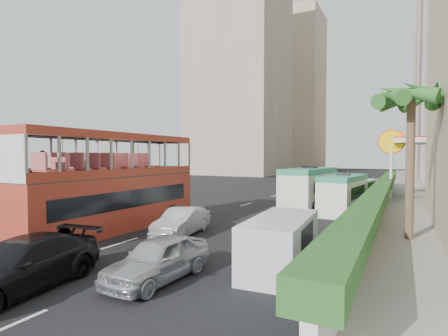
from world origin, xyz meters
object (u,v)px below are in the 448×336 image
Objects in this scene: car_silver_lane_b at (159,280)px; minibus_near at (309,188)px; van_asset at (314,205)px; minibus_far at (343,194)px; car_silver_lane_a at (182,235)px; car_black at (21,291)px; panel_van_near at (281,243)px; double_decker_bus at (113,182)px; palm_tree at (410,167)px; shell_station at (434,168)px; panel_van_far at (361,190)px.

minibus_near reaches higher than car_silver_lane_b.
minibus_far is (2.57, -2.77, 1.28)m from van_asset.
car_silver_lane_a is 13.74m from van_asset.
car_black is 1.14× the size of van_asset.
minibus_near is (-0.02, -1.62, 1.49)m from van_asset.
minibus_far is 1.29× the size of panel_van_near.
palm_tree is (13.80, 4.00, 0.85)m from double_decker_bus.
panel_van_near is (2.46, -16.04, 0.90)m from van_asset.
double_decker_bus is 14.39m from palm_tree.
palm_tree is at bearing 41.06° from car_black.
panel_van_near reaches higher than van_asset.
van_asset is at bearing -133.44° from shell_station.
van_asset is 12.83m from shell_station.
minibus_far is at bearing 86.00° from panel_van_near.
car_black is 0.88× the size of minibus_far.
car_silver_lane_a is at bearing 119.91° from car_silver_lane_b.
car_silver_lane_a is at bearing 151.57° from panel_van_near.
double_decker_bus is 28.02m from shell_station.
minibus_near is 1.16× the size of minibus_far.
car_silver_lane_a is 25.59m from shell_station.
panel_van_far is (0.44, 20.79, 0.01)m from panel_van_near.
car_black is at bearing -88.91° from van_asset.
van_asset is 1.01× the size of panel_van_near.
palm_tree reaches higher than shell_station.
minibus_far is 13.27m from panel_van_near.
panel_van_near reaches higher than car_silver_lane_b.
minibus_far is (6.20, 18.53, 1.28)m from car_black.
panel_van_far is (10.28, 18.65, -1.63)m from double_decker_bus.
minibus_far is at bearing 118.39° from palm_tree.
car_black is at bearing -93.77° from panel_van_far.
double_decker_bus reaches higher than minibus_far.
panel_van_far is (2.90, 4.75, 0.90)m from van_asset.
double_decker_bus is 1.38× the size of shell_station.
panel_van_far reaches higher than car_silver_lane_a.
van_asset is at bearing 122.96° from palm_tree.
panel_van_near is at bearing 33.25° from car_black.
shell_station reaches higher than panel_van_near.
double_decker_bus is 8.72m from car_silver_lane_b.
panel_van_far reaches higher than van_asset.
double_decker_bus is 2.14× the size of car_black.
minibus_far is at bearing 81.32° from car_silver_lane_b.
palm_tree is (6.44, -8.28, 1.89)m from minibus_near.
panel_van_far reaches higher than car_black.
palm_tree is (3.52, -14.65, 2.48)m from panel_van_far.
double_decker_bus reaches higher than panel_van_far.
car_silver_lane_b is at bearing -141.86° from panel_van_near.
minibus_far reaches higher than panel_van_near.
minibus_near reaches higher than car_silver_lane_a.
shell_station is at bearing 47.55° from panel_van_far.
car_silver_lane_b is 0.50× the size of shell_station.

